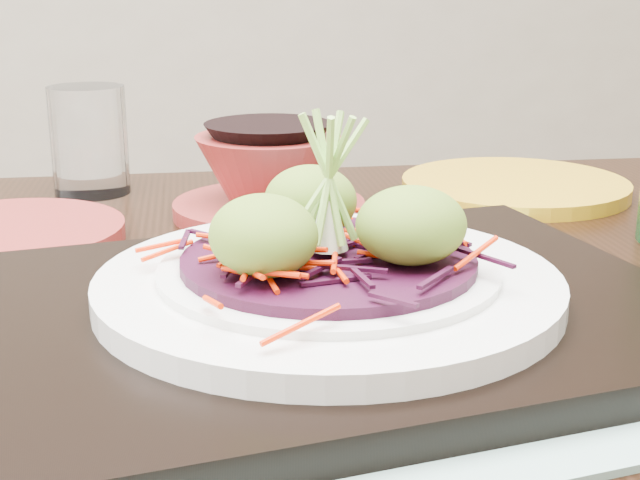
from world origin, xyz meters
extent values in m
cube|color=black|center=(0.07, -0.10, 0.77)|extent=(1.34, 0.96, 0.04)
cube|color=#87AEA1|center=(0.06, -0.13, 0.79)|extent=(0.50, 0.41, 0.00)
cube|color=black|center=(0.06, -0.13, 0.81)|extent=(0.44, 0.34, 0.02)
cylinder|color=silver|center=(0.06, -0.13, 0.82)|extent=(0.27, 0.27, 0.01)
cylinder|color=silver|center=(0.06, -0.13, 0.83)|extent=(0.20, 0.20, 0.01)
cylinder|color=#320A24|center=(0.06, -0.13, 0.84)|extent=(0.17, 0.17, 0.01)
ellipsoid|color=#567D25|center=(0.02, -0.15, 0.86)|extent=(0.06, 0.06, 0.05)
ellipsoid|color=#567D25|center=(0.10, -0.15, 0.86)|extent=(0.06, 0.06, 0.05)
ellipsoid|color=#567D25|center=(0.06, -0.08, 0.86)|extent=(0.06, 0.06, 0.05)
cylinder|color=maroon|center=(-0.14, 0.11, 0.80)|extent=(0.23, 0.23, 0.01)
cylinder|color=white|center=(-0.07, 0.26, 0.84)|extent=(0.09, 0.09, 0.10)
cylinder|color=maroon|center=(0.07, 0.14, 0.80)|extent=(0.20, 0.20, 0.01)
cylinder|color=#B88614|center=(0.32, 0.17, 0.80)|extent=(0.27, 0.27, 0.01)
camera|label=1|loc=(-0.06, -0.59, 1.00)|focal=50.00mm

